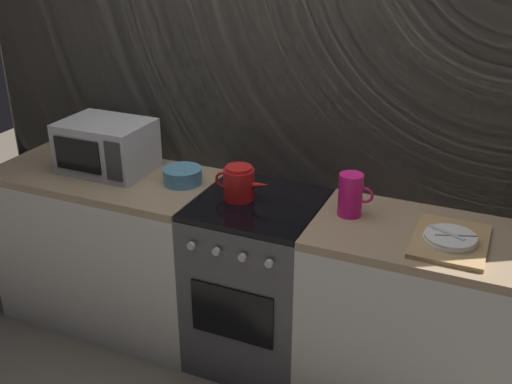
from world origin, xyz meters
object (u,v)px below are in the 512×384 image
object	(u,v)px
pitcher	(351,195)
dish_pile	(450,240)
microwave	(107,146)
stove_unit	(258,282)
kettle	(239,183)
mixing_bowl	(183,176)

from	to	relation	value
pitcher	dish_pile	size ratio (longest dim) A/B	0.50
pitcher	dish_pile	distance (m)	0.48
microwave	pitcher	world-z (taller)	microwave
microwave	pitcher	bearing A→B (deg)	-0.15
stove_unit	dish_pile	distance (m)	1.01
pitcher	stove_unit	bearing A→B (deg)	-174.17
microwave	dish_pile	bearing A→B (deg)	-3.16
kettle	pitcher	xyz separation A→B (m)	(0.54, 0.04, 0.02)
stove_unit	dish_pile	xyz separation A→B (m)	(0.90, -0.05, 0.47)
microwave	pitcher	size ratio (longest dim) A/B	2.30
microwave	pitcher	xyz separation A→B (m)	(1.34, -0.00, -0.03)
mixing_bowl	dish_pile	distance (m)	1.34
stove_unit	pitcher	bearing A→B (deg)	5.83
kettle	dish_pile	distance (m)	1.00
stove_unit	mixing_bowl	xyz separation A→B (m)	(-0.44, 0.05, 0.49)
mixing_bowl	dish_pile	world-z (taller)	mixing_bowl
stove_unit	microwave	xyz separation A→B (m)	(-0.90, 0.05, 0.59)
microwave	mixing_bowl	distance (m)	0.46
microwave	mixing_bowl	size ratio (longest dim) A/B	2.30
microwave	kettle	xyz separation A→B (m)	(0.80, -0.05, -0.05)
microwave	mixing_bowl	world-z (taller)	microwave
kettle	mixing_bowl	distance (m)	0.35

